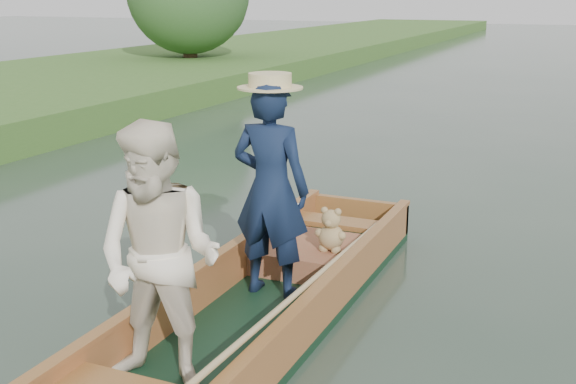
% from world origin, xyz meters
% --- Properties ---
extents(ground, '(120.00, 120.00, 0.00)m').
position_xyz_m(ground, '(0.00, 0.00, 0.00)').
color(ground, '#283D30').
rests_on(ground, ground).
extents(punt, '(1.12, 5.17, 1.91)m').
position_xyz_m(punt, '(-0.07, -0.22, 0.64)').
color(punt, black).
rests_on(punt, ground).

